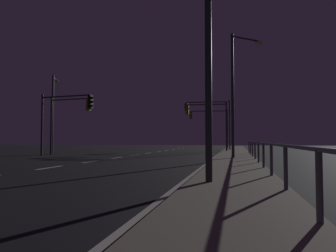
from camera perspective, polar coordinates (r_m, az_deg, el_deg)
The scene contains 12 objects.
ground_plane at distance 22.61m, azimuth -8.76°, elevation -5.60°, with size 112.00×112.00×0.00m, color black.
sidewalk_right at distance 21.14m, azimuth 12.04°, elevation -5.60°, with size 2.46×77.00×0.14m, color gray.
lane_markings_center at distance 25.91m, azimuth -6.00°, elevation -5.21°, with size 0.14×50.00×0.01m.
lane_edge_line at distance 26.18m, azimuth 8.80°, elevation -5.17°, with size 0.14×53.00×0.01m.
traffic_light_mid_left at distance 36.65m, azimuth 7.50°, elevation 2.15°, with size 5.22×0.70×5.68m.
traffic_light_far_right at distance 25.87m, azimuth -17.98°, elevation 2.60°, with size 4.76×0.86×4.86m.
traffic_light_mid_right at distance 33.30m, azimuth 7.09°, elevation 1.77°, with size 4.36×0.34×5.03m.
traffic_light_near_right at distance 27.84m, azimuth -17.31°, elevation 2.18°, with size 4.00×0.76×4.88m.
traffic_light_far_center at distance 40.31m, azimuth 7.51°, elevation 1.01°, with size 4.82×0.87×4.98m.
street_lamp_mid_block at distance 20.49m, azimuth 12.36°, elevation 7.54°, with size 2.06×1.64×7.69m.
street_lamp_far_end at distance 30.26m, azimuth -19.85°, elevation 3.30°, with size 0.98×1.69×7.00m.
barrier_fence at distance 14.53m, azimuth 16.25°, elevation -3.78°, with size 0.09×25.84×0.98m.
Camera 1 is at (8.02, -3.61, 1.21)m, focal length 34.05 mm.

